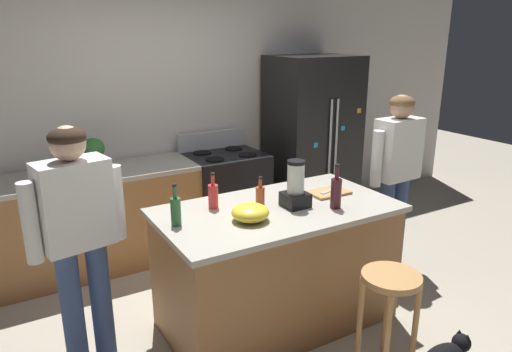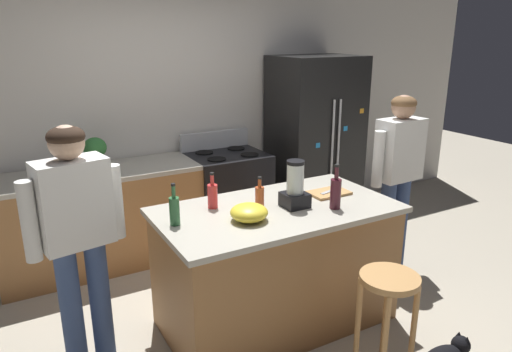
{
  "view_description": "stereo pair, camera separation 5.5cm",
  "coord_description": "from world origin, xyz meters",
  "px_view_note": "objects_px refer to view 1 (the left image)",
  "views": [
    {
      "loc": [
        -1.68,
        -2.59,
        2.09
      ],
      "look_at": [
        0.0,
        0.3,
        1.06
      ],
      "focal_mm": 32.99,
      "sensor_mm": 36.0,
      "label": 1
    },
    {
      "loc": [
        -1.63,
        -2.61,
        2.09
      ],
      "look_at": [
        0.0,
        0.3,
        1.06
      ],
      "focal_mm": 32.99,
      "sensor_mm": 36.0,
      "label": 2
    }
  ],
  "objects_px": {
    "bar_stool": "(390,298)",
    "bottle_olive_oil": "(176,210)",
    "refrigerator": "(312,141)",
    "person_by_island_left": "(78,231)",
    "cutting_board": "(329,192)",
    "potted_plant": "(93,152)",
    "mixing_bowl": "(250,212)",
    "bottle_cooking_sauce": "(260,196)",
    "bottle_soda": "(213,195)",
    "blender_appliance": "(296,187)",
    "kitchen_island": "(277,265)",
    "person_by_sink_right": "(396,167)",
    "bottle_wine": "(336,192)",
    "stove_range": "(225,196)",
    "chef_knife": "(331,190)"
  },
  "relations": [
    {
      "from": "bar_stool",
      "to": "bottle_olive_oil",
      "type": "distance_m",
      "value": 1.42
    },
    {
      "from": "refrigerator",
      "to": "person_by_island_left",
      "type": "bearing_deg",
      "value": -153.36
    },
    {
      "from": "cutting_board",
      "to": "potted_plant",
      "type": "bearing_deg",
      "value": 133.07
    },
    {
      "from": "bottle_olive_oil",
      "to": "mixing_bowl",
      "type": "distance_m",
      "value": 0.48
    },
    {
      "from": "refrigerator",
      "to": "bottle_cooking_sauce",
      "type": "distance_m",
      "value": 2.07
    },
    {
      "from": "bottle_soda",
      "to": "mixing_bowl",
      "type": "xyz_separation_m",
      "value": [
        0.11,
        -0.33,
        -0.04
      ]
    },
    {
      "from": "blender_appliance",
      "to": "bottle_olive_oil",
      "type": "bearing_deg",
      "value": 173.04
    },
    {
      "from": "blender_appliance",
      "to": "cutting_board",
      "type": "relative_size",
      "value": 1.12
    },
    {
      "from": "kitchen_island",
      "to": "cutting_board",
      "type": "distance_m",
      "value": 0.68
    },
    {
      "from": "refrigerator",
      "to": "person_by_sink_right",
      "type": "height_order",
      "value": "refrigerator"
    },
    {
      "from": "refrigerator",
      "to": "bottle_wine",
      "type": "bearing_deg",
      "value": -122.02
    },
    {
      "from": "person_by_sink_right",
      "to": "cutting_board",
      "type": "relative_size",
      "value": 5.29
    },
    {
      "from": "cutting_board",
      "to": "bottle_cooking_sauce",
      "type": "bearing_deg",
      "value": 176.5
    },
    {
      "from": "stove_range",
      "to": "bottle_soda",
      "type": "height_order",
      "value": "bottle_soda"
    },
    {
      "from": "kitchen_island",
      "to": "person_by_island_left",
      "type": "distance_m",
      "value": 1.41
    },
    {
      "from": "potted_plant",
      "to": "bottle_wine",
      "type": "bearing_deg",
      "value": -54.47
    },
    {
      "from": "kitchen_island",
      "to": "bottle_olive_oil",
      "type": "relative_size",
      "value": 6.1
    },
    {
      "from": "stove_range",
      "to": "person_by_island_left",
      "type": "xyz_separation_m",
      "value": [
        -1.65,
        -1.39,
        0.5
      ]
    },
    {
      "from": "stove_range",
      "to": "bar_stool",
      "type": "relative_size",
      "value": 1.57
    },
    {
      "from": "kitchen_island",
      "to": "bottle_cooking_sauce",
      "type": "distance_m",
      "value": 0.54
    },
    {
      "from": "mixing_bowl",
      "to": "cutting_board",
      "type": "relative_size",
      "value": 0.83
    },
    {
      "from": "kitchen_island",
      "to": "blender_appliance",
      "type": "distance_m",
      "value": 0.61
    },
    {
      "from": "blender_appliance",
      "to": "bottle_soda",
      "type": "relative_size",
      "value": 1.31
    },
    {
      "from": "refrigerator",
      "to": "person_by_island_left",
      "type": "relative_size",
      "value": 1.16
    },
    {
      "from": "bottle_wine",
      "to": "chef_knife",
      "type": "relative_size",
      "value": 1.44
    },
    {
      "from": "kitchen_island",
      "to": "mixing_bowl",
      "type": "height_order",
      "value": "mixing_bowl"
    },
    {
      "from": "person_by_sink_right",
      "to": "bar_stool",
      "type": "height_order",
      "value": "person_by_sink_right"
    },
    {
      "from": "stove_range",
      "to": "bottle_soda",
      "type": "bearing_deg",
      "value": -119.5
    },
    {
      "from": "cutting_board",
      "to": "person_by_sink_right",
      "type": "bearing_deg",
      "value": 8.92
    },
    {
      "from": "bottle_wine",
      "to": "potted_plant",
      "type": "bearing_deg",
      "value": 125.53
    },
    {
      "from": "bottle_wine",
      "to": "chef_knife",
      "type": "bearing_deg",
      "value": 56.98
    },
    {
      "from": "bottle_wine",
      "to": "bottle_olive_oil",
      "type": "height_order",
      "value": "bottle_wine"
    },
    {
      "from": "potted_plant",
      "to": "blender_appliance",
      "type": "relative_size",
      "value": 0.9
    },
    {
      "from": "person_by_sink_right",
      "to": "bar_stool",
      "type": "relative_size",
      "value": 2.29
    },
    {
      "from": "bar_stool",
      "to": "potted_plant",
      "type": "relative_size",
      "value": 2.31
    },
    {
      "from": "person_by_island_left",
      "to": "bottle_soda",
      "type": "distance_m",
      "value": 0.92
    },
    {
      "from": "potted_plant",
      "to": "bottle_olive_oil",
      "type": "distance_m",
      "value": 1.5
    },
    {
      "from": "kitchen_island",
      "to": "bar_stool",
      "type": "xyz_separation_m",
      "value": [
        0.28,
        -0.83,
        0.08
      ]
    },
    {
      "from": "kitchen_island",
      "to": "bottle_cooking_sauce",
      "type": "bearing_deg",
      "value": 137.68
    },
    {
      "from": "blender_appliance",
      "to": "bottle_soda",
      "type": "xyz_separation_m",
      "value": [
        -0.51,
        0.26,
        -0.05
      ]
    },
    {
      "from": "refrigerator",
      "to": "stove_range",
      "type": "xyz_separation_m",
      "value": [
        -1.07,
        0.02,
        -0.46
      ]
    },
    {
      "from": "kitchen_island",
      "to": "bottle_soda",
      "type": "distance_m",
      "value": 0.71
    },
    {
      "from": "bar_stool",
      "to": "bottle_wine",
      "type": "bearing_deg",
      "value": 84.43
    },
    {
      "from": "refrigerator",
      "to": "bar_stool",
      "type": "xyz_separation_m",
      "value": [
        -1.13,
        -2.33,
        -0.39
      ]
    },
    {
      "from": "bottle_olive_oil",
      "to": "cutting_board",
      "type": "relative_size",
      "value": 0.92
    },
    {
      "from": "potted_plant",
      "to": "person_by_sink_right",
      "type": "bearing_deg",
      "value": -31.3
    },
    {
      "from": "bottle_wine",
      "to": "bottle_soda",
      "type": "distance_m",
      "value": 0.85
    },
    {
      "from": "bar_stool",
      "to": "bottle_cooking_sauce",
      "type": "xyz_separation_m",
      "value": [
        -0.38,
        0.91,
        0.45
      ]
    },
    {
      "from": "bottle_wine",
      "to": "mixing_bowl",
      "type": "height_order",
      "value": "bottle_wine"
    },
    {
      "from": "stove_range",
      "to": "cutting_board",
      "type": "bearing_deg",
      "value": -84.38
    }
  ]
}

